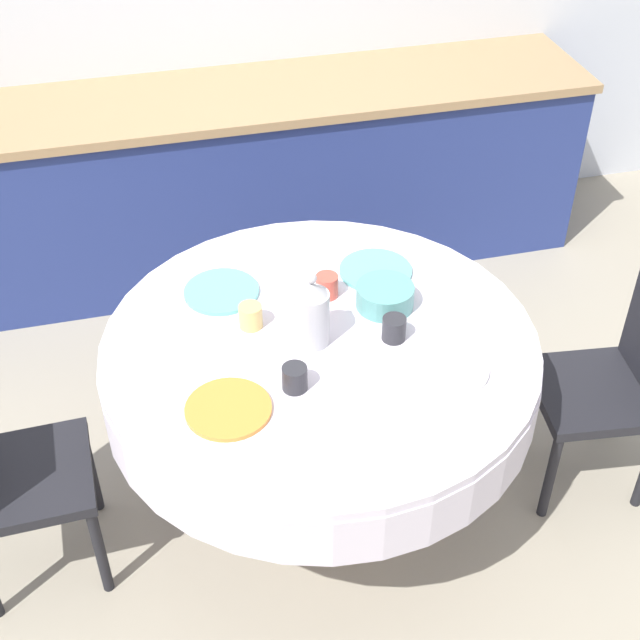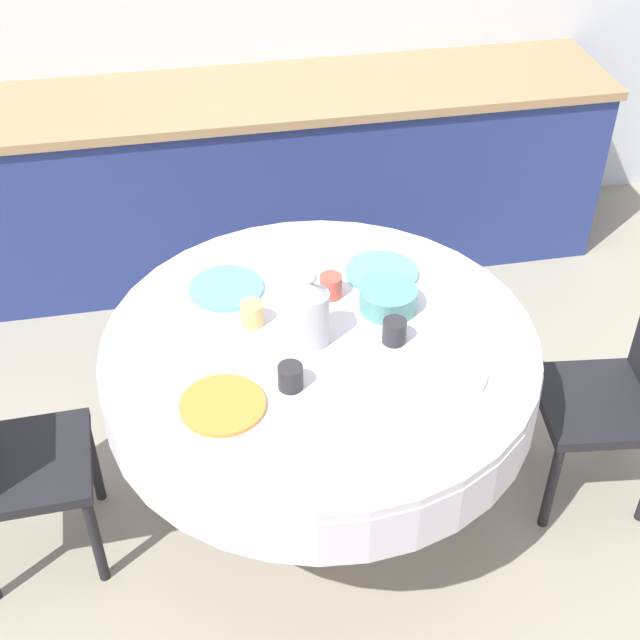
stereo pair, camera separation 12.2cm
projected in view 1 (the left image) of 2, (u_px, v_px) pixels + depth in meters
ground_plane at (320, 497)px, 3.27m from camera, size 12.00×12.00×0.00m
kitchen_counter at (238, 181)px, 4.17m from camera, size 3.24×0.64×0.88m
dining_table at (320, 369)px, 2.87m from camera, size 1.39×1.39×0.76m
chair_left at (617, 377)px, 3.07m from camera, size 0.44×0.44×0.86m
plate_near_left at (228, 409)px, 2.54m from camera, size 0.25×0.25×0.01m
cup_near_left at (295, 378)px, 2.60m from camera, size 0.08×0.08×0.08m
plate_near_right at (447, 369)px, 2.68m from camera, size 0.25×0.25×0.01m
cup_near_right at (394, 329)px, 2.77m from camera, size 0.08×0.08×0.08m
plate_far_left at (221, 291)px, 2.97m from camera, size 0.25×0.25×0.01m
cup_far_left at (251, 316)px, 2.82m from camera, size 0.08×0.08×0.08m
plate_far_right at (376, 270)px, 3.07m from camera, size 0.25×0.25×0.01m
cup_far_right at (327, 286)px, 2.94m from camera, size 0.08×0.08×0.08m
coffee_carafe at (312, 313)px, 2.72m from camera, size 0.11×0.11×0.26m
fruit_bowl at (385, 296)px, 2.90m from camera, size 0.19×0.19×0.08m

